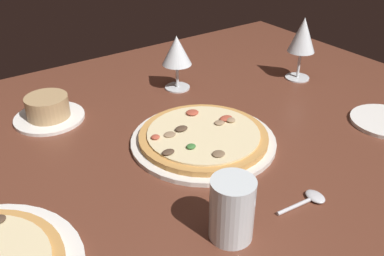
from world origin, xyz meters
The scene contains 7 objects.
dining_table centered at (0.00, 0.00, 2.00)cm, with size 150.00×110.00×4.00cm, color brown.
pizza_main centered at (2.66, -4.64, 5.21)cm, with size 31.04×31.04×3.40cm.
ramekin_on_saucer centered at (-20.82, 24.57, 6.45)cm, with size 16.27×16.27×5.88cm.
wine_glass_far centered at (44.82, 7.56, 16.08)cm, with size 7.42×7.42×17.45cm.
wine_glass_near centered at (13.38, 21.66, 14.21)cm, with size 7.82×7.82×14.56cm.
water_glass centered at (-10.13, -29.30, 8.57)cm, with size 7.05×7.05×10.69cm.
spoon centered at (6.66, -30.96, 4.46)cm, with size 10.15×4.21×1.00cm.
Camera 1 is at (-44.17, -67.03, 53.37)cm, focal length 40.14 mm.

